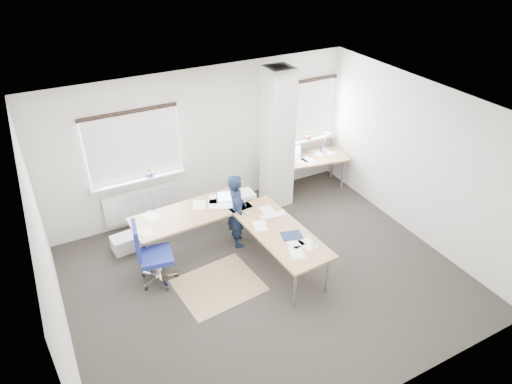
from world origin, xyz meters
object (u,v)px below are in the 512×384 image
desk_main (236,222)px  desk_side (313,158)px  task_chair (155,266)px  person (237,210)px

desk_main → desk_side: 2.75m
task_chair → person: 1.67m
desk_side → person: person is taller
desk_side → person: size_ratio=1.09×
task_chair → person: (1.60, 0.31, 0.37)m
desk_main → task_chair: bearing=176.6°
task_chair → desk_main: bearing=10.0°
task_chair → person: bearing=20.9°
desk_main → desk_side: bearing=25.3°
desk_side → task_chair: (-3.85, -1.32, -0.37)m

